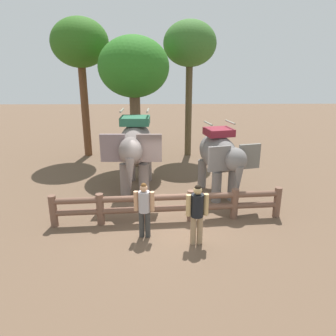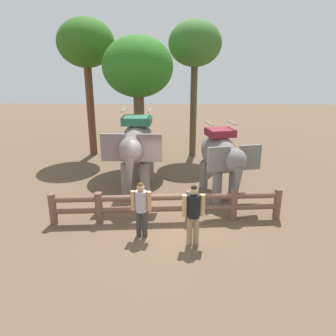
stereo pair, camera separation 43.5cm
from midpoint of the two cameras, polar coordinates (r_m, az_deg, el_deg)
name	(u,v)px [view 1 (the left image)]	position (r m, az deg, el deg)	size (l,w,h in m)	color
ground_plane	(169,224)	(10.81, -1.04, -9.67)	(60.00, 60.00, 0.00)	brown
log_fence	(169,204)	(10.72, -1.06, -6.33)	(7.55, 0.81, 1.05)	brown
elephant_near_left	(135,147)	(12.97, -6.67, 3.70)	(2.16, 3.76, 3.24)	gray
elephant_center	(220,156)	(12.55, 8.04, 2.13)	(2.14, 3.42, 2.87)	slate
tourist_woman_in_black	(144,206)	(9.69, -5.45, -6.65)	(0.61, 0.36, 1.73)	#373736
tourist_man_in_blue	(197,210)	(9.29, 3.74, -7.38)	(0.64, 0.38, 1.82)	#A28461
tree_far_left	(190,46)	(17.70, 3.06, 20.44)	(2.69, 2.69, 6.99)	brown
tree_back_center	(134,69)	(15.81, -6.79, 16.76)	(3.27, 3.27, 6.15)	brown
tree_far_right	(80,45)	(18.19, -15.76, 19.86)	(2.89, 2.89, 7.11)	brown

